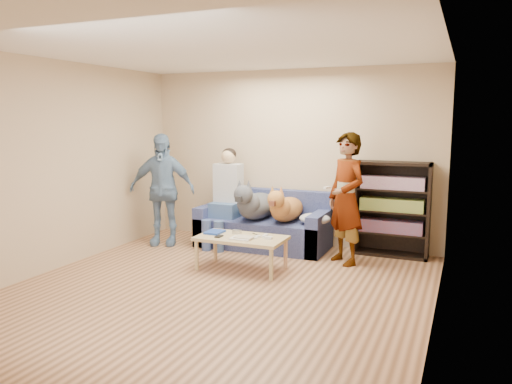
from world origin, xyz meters
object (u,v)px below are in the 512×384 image
at_px(person_standing_left, 162,189).
at_px(bookshelf, 392,207).
at_px(person_seated, 226,194).
at_px(coffee_table, 241,240).
at_px(notebook_blue, 215,232).
at_px(dog_gray, 255,204).
at_px(person_standing_right, 346,199).
at_px(camera_silver, 237,232).
at_px(dog_tan, 285,208).
at_px(sofa, 264,228).

relative_size(person_standing_left, bookshelf, 1.28).
xyz_separation_m(person_seated, coffee_table, (0.74, -1.05, -0.40)).
xyz_separation_m(notebook_blue, bookshelf, (2.03, 1.36, 0.25)).
distance_m(person_standing_left, person_seated, 0.95).
xyz_separation_m(person_seated, dog_gray, (0.49, -0.04, -0.12)).
bearing_deg(person_standing_right, camera_silver, -111.23).
relative_size(person_standing_left, camera_silver, 15.13).
height_order(person_seated, coffee_table, person_seated).
height_order(dog_gray, dog_tan, dog_gray).
distance_m(coffee_table, bookshelf, 2.18).
relative_size(dog_gray, dog_tan, 1.09).
distance_m(person_standing_left, bookshelf, 3.33).
bearing_deg(dog_tan, notebook_blue, -121.25).
xyz_separation_m(person_standing_left, dog_tan, (1.83, 0.34, -0.21)).
bearing_deg(dog_tan, sofa, 160.17).
bearing_deg(notebook_blue, dog_gray, 81.27).
height_order(person_standing_right, notebook_blue, person_standing_right).
height_order(person_standing_left, notebook_blue, person_standing_left).
bearing_deg(camera_silver, dog_gray, 98.41).
xyz_separation_m(camera_silver, sofa, (-0.05, 1.06, -0.16)).
height_order(camera_silver, person_seated, person_seated).
bearing_deg(person_standing_right, bookshelf, 92.12).
relative_size(person_standing_right, camera_silver, 15.53).
xyz_separation_m(person_standing_left, coffee_table, (1.62, -0.70, -0.46)).
bearing_deg(person_standing_right, person_standing_left, -137.50).
height_order(notebook_blue, dog_tan, dog_tan).
xyz_separation_m(sofa, bookshelf, (1.80, 0.23, 0.40)).
relative_size(camera_silver, bookshelf, 0.08).
bearing_deg(dog_tan, person_standing_left, -169.36).
distance_m(camera_silver, coffee_table, 0.18).
bearing_deg(person_standing_left, person_standing_right, -16.46).
bearing_deg(person_standing_right, dog_tan, -154.77).
bearing_deg(sofa, dog_tan, -19.83).
height_order(camera_silver, sofa, sofa).
relative_size(person_standing_left, dog_gray, 1.32).
bearing_deg(person_seated, bookshelf, 8.64).
distance_m(notebook_blue, camera_silver, 0.29).
xyz_separation_m(person_seated, dog_tan, (0.94, -0.01, -0.15)).
relative_size(dog_tan, coffee_table, 1.05).
xyz_separation_m(camera_silver, bookshelf, (1.75, 1.29, 0.23)).
distance_m(sofa, dog_tan, 0.53).
height_order(person_standing_right, camera_silver, person_standing_right).
distance_m(person_standing_left, notebook_blue, 1.44).
distance_m(sofa, dog_gray, 0.41).
relative_size(person_standing_left, notebook_blue, 6.40).
height_order(notebook_blue, coffee_table, notebook_blue).
distance_m(notebook_blue, bookshelf, 2.46).
distance_m(notebook_blue, coffee_table, 0.41).
height_order(person_standing_left, dog_gray, person_standing_left).
xyz_separation_m(person_standing_right, coffee_table, (-1.13, -0.79, -0.48)).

